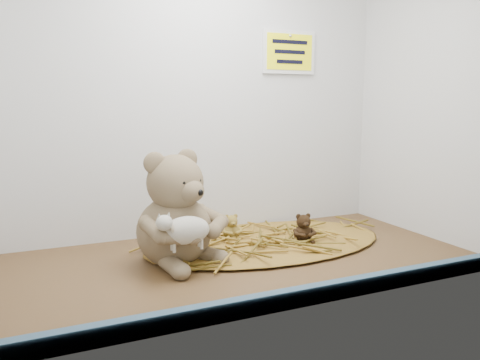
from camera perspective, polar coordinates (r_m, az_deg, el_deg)
name	(u,v)px	position (r cm, az deg, el deg)	size (l,w,h in cm)	color
alcove_shell	(225,80)	(121.00, -1.86, 12.14)	(120.40, 60.20, 90.40)	#3E2C15
front_rail	(298,297)	(94.54, 7.11, -13.94)	(119.28, 2.20, 3.60)	#3C5E73
straw_bed	(267,241)	(132.81, 3.28, -7.49)	(69.82, 40.54, 1.35)	brown
main_teddy	(174,207)	(115.22, -8.04, -3.33)	(22.55, 23.80, 27.97)	#847251
toy_lamb	(187,230)	(106.66, -6.53, -6.12)	(13.94, 8.50, 9.00)	beige
mini_teddy_tan	(231,225)	(132.80, -1.07, -5.57)	(5.77, 6.09, 7.15)	olive
mini_teddy_brown	(303,227)	(131.15, 7.71, -5.65)	(6.46, 6.82, 8.01)	black
wall_sign	(289,52)	(153.16, 5.99, 15.25)	(16.00, 1.20, 11.00)	#FFF90D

